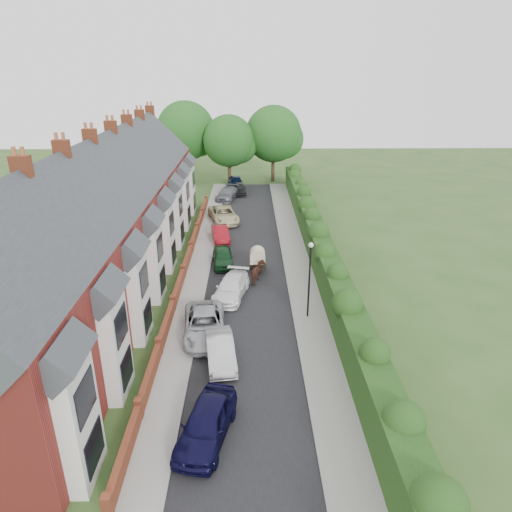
{
  "coord_description": "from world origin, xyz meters",
  "views": [
    {
      "loc": [
        -0.27,
        -21.51,
        14.89
      ],
      "look_at": [
        0.16,
        9.08,
        2.2
      ],
      "focal_mm": 32.0,
      "sensor_mm": 36.0,
      "label": 1
    }
  ],
  "objects": [
    {
      "name": "car_navy",
      "position": [
        -2.19,
        -6.2,
        0.79
      ],
      "size": [
        2.86,
        4.94,
        1.58
      ],
      "primitive_type": "imported",
      "rotation": [
        0.0,
        0.0,
        -0.23
      ],
      "color": "black",
      "rests_on": "ground"
    },
    {
      "name": "tree_far_left",
      "position": [
        -2.65,
        40.08,
        5.71
      ],
      "size": [
        7.14,
        6.8,
        9.29
      ],
      "color": "#332316",
      "rests_on": "ground"
    },
    {
      "name": "car_red",
      "position": [
        -3.0,
        18.2,
        0.67
      ],
      "size": [
        2.07,
        4.23,
        1.34
      ],
      "primitive_type": "imported",
      "rotation": [
        0.0,
        0.0,
        0.17
      ],
      "color": "maroon",
      "rests_on": "ground"
    },
    {
      "name": "terrace_row",
      "position": [
        -10.87,
        9.98,
        4.47
      ],
      "size": [
        9.05,
        40.5,
        11.5
      ],
      "color": "maroon",
      "rests_on": "ground"
    },
    {
      "name": "hedge",
      "position": [
        5.4,
        11.0,
        1.6
      ],
      "size": [
        2.1,
        58.0,
        2.85
      ],
      "color": "#133310",
      "rests_on": "ground"
    },
    {
      "name": "car_silver_b",
      "position": [
        -3.0,
        2.0,
        0.74
      ],
      "size": [
        2.95,
        5.52,
        1.47
      ],
      "primitive_type": "imported",
      "rotation": [
        0.0,
        0.0,
        0.1
      ],
      "color": "#A7AAAF",
      "rests_on": "ground"
    },
    {
      "name": "tree_far_back",
      "position": [
        -8.59,
        43.08,
        6.62
      ],
      "size": [
        8.4,
        8.0,
        10.82
      ],
      "color": "#332316",
      "rests_on": "ground"
    },
    {
      "name": "pavement_house_side",
      "position": [
        -4.35,
        11.0,
        0.06
      ],
      "size": [
        1.7,
        58.0,
        0.12
      ],
      "primitive_type": "cube",
      "color": "gray",
      "rests_on": "ground"
    },
    {
      "name": "horse_cart",
      "position": [
        0.32,
        11.21,
        1.14
      ],
      "size": [
        1.25,
        2.77,
        2.0
      ],
      "color": "black",
      "rests_on": "ground"
    },
    {
      "name": "car_white",
      "position": [
        -1.6,
        7.0,
        0.68
      ],
      "size": [
        2.87,
        5.0,
        1.36
      ],
      "primitive_type": "imported",
      "rotation": [
        0.0,
        0.0,
        -0.22
      ],
      "color": "white",
      "rests_on": "ground"
    },
    {
      "name": "car_green",
      "position": [
        -2.47,
        12.6,
        0.68
      ],
      "size": [
        2.0,
        4.11,
        1.35
      ],
      "primitive_type": "imported",
      "rotation": [
        0.0,
        0.0,
        0.1
      ],
      "color": "#103617",
      "rests_on": "ground"
    },
    {
      "name": "car_beige",
      "position": [
        -3.0,
        23.8,
        0.76
      ],
      "size": [
        3.81,
        5.96,
        1.53
      ],
      "primitive_type": "imported",
      "rotation": [
        0.0,
        0.0,
        0.25
      ],
      "color": "beige",
      "rests_on": "ground"
    },
    {
      "name": "kerb_hedge_side",
      "position": [
        2.55,
        11.0,
        0.07
      ],
      "size": [
        0.18,
        58.0,
        0.13
      ],
      "primitive_type": "cube",
      "color": "gray",
      "rests_on": "ground"
    },
    {
      "name": "pavement_hedge_side",
      "position": [
        3.6,
        11.0,
        0.06
      ],
      "size": [
        2.2,
        58.0,
        0.12
      ],
      "primitive_type": "cube",
      "color": "gray",
      "rests_on": "ground"
    },
    {
      "name": "car_extra_far",
      "position": [
        -2.13,
        38.33,
        0.77
      ],
      "size": [
        2.24,
        4.7,
        1.55
      ],
      "primitive_type": "imported",
      "rotation": [
        0.0,
        0.0,
        0.09
      ],
      "color": "black",
      "rests_on": "ground"
    },
    {
      "name": "car_silver_a",
      "position": [
        -1.91,
        -0.6,
        0.69
      ],
      "size": [
        2.05,
        4.35,
        1.38
      ],
      "primitive_type": "imported",
      "rotation": [
        0.0,
        0.0,
        0.15
      ],
      "color": "#ADADB2",
      "rests_on": "ground"
    },
    {
      "name": "horse",
      "position": [
        0.32,
        9.19,
        0.79
      ],
      "size": [
        1.28,
        2.03,
        1.59
      ],
      "primitive_type": "imported",
      "rotation": [
        0.0,
        0.0,
        2.9
      ],
      "color": "#442319",
      "rests_on": "ground"
    },
    {
      "name": "ground",
      "position": [
        0.0,
        0.0,
        0.0
      ],
      "size": [
        140.0,
        140.0,
        0.0
      ],
      "primitive_type": "plane",
      "color": "#2D4C1E",
      "rests_on": "ground"
    },
    {
      "name": "car_grey",
      "position": [
        -3.0,
        32.51,
        0.7
      ],
      "size": [
        3.02,
        5.18,
        1.41
      ],
      "primitive_type": "imported",
      "rotation": [
        0.0,
        0.0,
        -0.23
      ],
      "color": "slate",
      "rests_on": "ground"
    },
    {
      "name": "kerb_house_side",
      "position": [
        -3.55,
        11.0,
        0.07
      ],
      "size": [
        0.18,
        58.0,
        0.13
      ],
      "primitive_type": "cube",
      "color": "gray",
      "rests_on": "ground"
    },
    {
      "name": "tree_far_right",
      "position": [
        3.39,
        42.08,
        6.31
      ],
      "size": [
        7.98,
        7.6,
        10.31
      ],
      "color": "#332316",
      "rests_on": "ground"
    },
    {
      "name": "road",
      "position": [
        -0.5,
        11.0,
        0.01
      ],
      "size": [
        6.0,
        58.0,
        0.02
      ],
      "primitive_type": "cube",
      "color": "black",
      "rests_on": "ground"
    },
    {
      "name": "garden_wall_row",
      "position": [
        -5.35,
        10.0,
        0.46
      ],
      "size": [
        0.35,
        40.35,
        1.1
      ],
      "color": "brown",
      "rests_on": "ground"
    },
    {
      "name": "lamppost",
      "position": [
        3.4,
        4.0,
        3.3
      ],
      "size": [
        0.32,
        0.32,
        5.16
      ],
      "color": "black",
      "rests_on": "ground"
    },
    {
      "name": "car_black",
      "position": [
        -1.6,
        35.0,
        0.69
      ],
      "size": [
        1.98,
        4.19,
        1.39
      ],
      "primitive_type": "imported",
      "rotation": [
        0.0,
        0.0,
        0.09
      ],
      "color": "black",
      "rests_on": "ground"
    }
  ]
}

